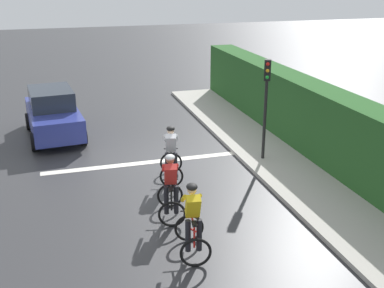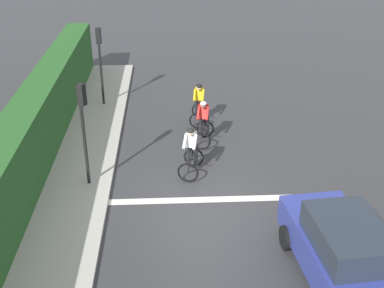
{
  "view_description": "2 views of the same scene",
  "coord_description": "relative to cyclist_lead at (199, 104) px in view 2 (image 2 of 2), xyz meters",
  "views": [
    {
      "loc": [
        2.79,
        14.11,
        5.87
      ],
      "look_at": [
        -0.88,
        1.57,
        1.09
      ],
      "focal_mm": 44.65,
      "sensor_mm": 36.0,
      "label": 1
    },
    {
      "loc": [
        -0.9,
        -12.3,
        8.2
      ],
      "look_at": [
        -0.23,
        1.29,
        1.21
      ],
      "focal_mm": 46.09,
      "sensor_mm": 36.0,
      "label": 2
    }
  ],
  "objects": [
    {
      "name": "ground_plane",
      "position": [
        -0.25,
        -5.48,
        -0.8
      ],
      "size": [
        80.0,
        80.0,
        0.0
      ],
      "primitive_type": "plane",
      "color": "#333335"
    },
    {
      "name": "sidewalk_kerb",
      "position": [
        -4.43,
        -3.48,
        -0.74
      ],
      "size": [
        2.8,
        21.23,
        0.12
      ],
      "primitive_type": "cube",
      "color": "#ADA89E",
      "rests_on": "ground"
    },
    {
      "name": "stone_wall_low",
      "position": [
        -5.33,
        -3.48,
        -0.53
      ],
      "size": [
        0.44,
        21.23,
        0.53
      ],
      "primitive_type": "cube",
      "color": "gray",
      "rests_on": "ground"
    },
    {
      "name": "hedge_wall",
      "position": [
        -5.63,
        -3.48,
        0.37
      ],
      "size": [
        1.1,
        21.23,
        2.34
      ],
      "primitive_type": "cube",
      "color": "#265623",
      "rests_on": "ground"
    },
    {
      "name": "road_marking_stop_line",
      "position": [
        -0.25,
        -5.5,
        -0.79
      ],
      "size": [
        7.0,
        0.3,
        0.01
      ],
      "primitive_type": "cube",
      "color": "silver",
      "rests_on": "ground"
    },
    {
      "name": "cyclist_lead",
      "position": [
        0.0,
        0.0,
        0.0
      ],
      "size": [
        0.83,
        1.17,
        1.66
      ],
      "color": "black",
      "rests_on": "ground"
    },
    {
      "name": "cyclist_second",
      "position": [
        0.05,
        -1.75,
        0.0
      ],
      "size": [
        0.88,
        1.19,
        1.66
      ],
      "color": "black",
      "rests_on": "ground"
    },
    {
      "name": "cyclist_mid",
      "position": [
        -0.5,
        -3.92,
        0.0
      ],
      "size": [
        0.91,
        1.21,
        1.66
      ],
      "color": "black",
      "rests_on": "ground"
    },
    {
      "name": "car_navy",
      "position": [
        2.72,
        -9.07,
        0.08
      ],
      "size": [
        2.18,
        4.24,
        1.76
      ],
      "color": "navy",
      "rests_on": "ground"
    },
    {
      "name": "traffic_light_near_crossing",
      "position": [
        -3.69,
        -4.5,
        1.43
      ],
      "size": [
        0.26,
        0.3,
        3.34
      ],
      "color": "black",
      "rests_on": "ground"
    },
    {
      "name": "traffic_light_far_junction",
      "position": [
        -3.97,
        1.98,
        1.43
      ],
      "size": [
        0.21,
        0.31,
        3.34
      ],
      "color": "black",
      "rests_on": "ground"
    }
  ]
}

